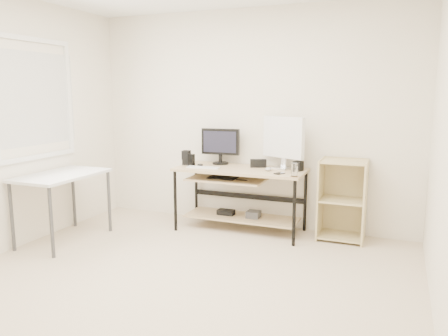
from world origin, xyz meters
TOP-DOWN VIEW (x-y plane):
  - room at (-0.14, 0.04)m, footprint 4.01×4.01m
  - desk at (-0.03, 1.66)m, footprint 1.50×0.65m
  - side_table at (-1.68, 0.60)m, footprint 0.60×1.00m
  - shelf_unit at (1.15, 1.82)m, footprint 0.50×0.40m
  - black_monitor at (-0.33, 1.86)m, footprint 0.48×0.20m
  - white_imac at (0.46, 1.82)m, footprint 0.53×0.29m
  - keyboard at (-0.41, 1.52)m, footprint 0.39×0.14m
  - mouse at (0.34, 1.63)m, footprint 0.09×0.13m
  - center_speaker at (0.17, 1.81)m, footprint 0.20×0.15m
  - speaker_left at (-0.70, 1.65)m, footprint 0.09×0.09m
  - speaker_right at (0.66, 1.75)m, footprint 0.12×0.12m
  - audio_controller at (-0.60, 1.59)m, footprint 0.08×0.07m
  - volume_puck at (-0.50, 1.61)m, footprint 0.08×0.08m
  - smartphone at (0.51, 1.49)m, footprint 0.11×0.14m
  - coaster at (0.70, 1.38)m, footprint 0.09×0.09m
  - drinking_glass at (0.70, 1.38)m, footprint 0.07×0.07m

SIDE VIEW (x-z plane):
  - shelf_unit at x=1.15m, z-range 0.00..0.90m
  - desk at x=-0.03m, z-range 0.16..0.91m
  - side_table at x=-1.68m, z-range 0.30..1.05m
  - coaster at x=0.70m, z-range 0.75..0.76m
  - smartphone at x=0.51m, z-range 0.75..0.76m
  - keyboard at x=-0.41m, z-range 0.75..0.76m
  - volume_puck at x=-0.50m, z-range 0.75..0.78m
  - mouse at x=0.34m, z-range 0.75..0.79m
  - center_speaker at x=0.17m, z-range 0.75..0.84m
  - speaker_right at x=0.66m, z-range 0.75..0.86m
  - audio_controller at x=-0.60m, z-range 0.75..0.90m
  - drinking_glass at x=0.70m, z-range 0.76..0.89m
  - speaker_left at x=-0.70m, z-range 0.75..0.93m
  - black_monitor at x=-0.33m, z-range 0.78..1.22m
  - white_imac at x=0.46m, z-range 0.80..1.40m
  - room at x=-0.14m, z-range 0.01..2.63m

